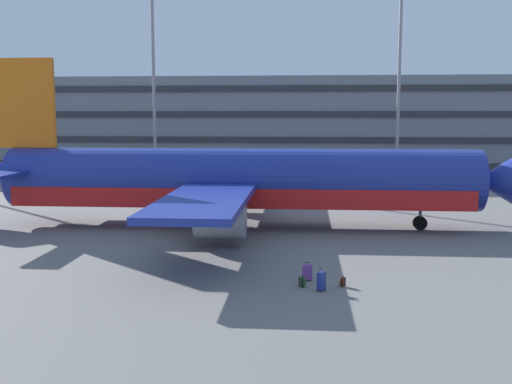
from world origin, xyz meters
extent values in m
plane|color=slate|center=(0.00, 0.00, 0.00)|extent=(600.00, 600.00, 0.00)
cube|color=slate|center=(0.00, 43.72, 6.02)|extent=(167.31, 21.48, 12.04)
cube|color=#2D2D33|center=(0.00, 32.87, 1.51)|extent=(165.64, 0.24, 0.70)
cube|color=#2D2D33|center=(0.00, 32.87, 4.52)|extent=(165.64, 0.24, 0.70)
cube|color=#2D2D33|center=(0.00, 32.87, 7.53)|extent=(165.64, 0.24, 0.70)
cube|color=#2D2D33|center=(0.00, 32.87, 10.54)|extent=(165.64, 0.24, 0.70)
cylinder|color=navy|center=(-1.33, 0.65, 3.26)|extent=(30.82, 4.02, 3.95)
cube|color=red|center=(-1.33, 0.65, 2.17)|extent=(29.59, 3.94, 1.26)
cone|color=navy|center=(15.16, 0.61, 3.26)|extent=(3.17, 3.76, 3.75)
cube|color=orange|center=(-16.14, 0.69, 8.19)|extent=(4.74, 0.37, 5.92)
cube|color=navy|center=(-15.73, 4.44, 3.75)|extent=(1.81, 5.93, 0.20)
cube|color=navy|center=(-15.75, -3.07, 3.75)|extent=(1.81, 5.93, 0.20)
cube|color=navy|center=(-2.31, 9.10, 2.96)|extent=(4.43, 12.95, 0.36)
cube|color=navy|center=(-2.36, -7.79, 2.96)|extent=(4.43, 12.95, 0.36)
cylinder|color=#9E9EA3|center=(-1.82, 6.77, 1.58)|extent=(2.83, 2.18, 2.17)
cylinder|color=#9E9EA3|center=(-1.85, -5.46, 1.58)|extent=(2.83, 2.18, 2.17)
cylinder|color=black|center=(10.37, 0.62, 0.45)|extent=(0.90, 0.35, 0.90)
cylinder|color=slate|center=(10.37, 0.62, 1.09)|extent=(0.20, 0.20, 1.28)
cylinder|color=black|center=(-2.56, 2.33, 0.45)|extent=(0.90, 0.35, 0.90)
cylinder|color=slate|center=(-2.56, 2.33, 1.09)|extent=(0.20, 0.20, 1.28)
cylinder|color=black|center=(-2.57, -1.03, 0.45)|extent=(0.90, 0.35, 0.90)
cylinder|color=slate|center=(-2.57, -1.03, 1.09)|extent=(0.20, 0.20, 1.28)
cylinder|color=gray|center=(-13.92, 28.31, 12.64)|extent=(0.36, 0.36, 25.29)
cylinder|color=gray|center=(13.03, 28.31, 12.89)|extent=(0.36, 0.36, 25.77)
cube|color=navy|center=(3.58, -13.61, 0.43)|extent=(0.40, 0.44, 0.77)
cylinder|color=#333338|center=(3.59, -13.48, 0.89)|extent=(0.02, 0.02, 0.14)
cylinder|color=#333338|center=(3.46, -13.65, 0.89)|extent=(0.02, 0.02, 0.14)
cube|color=black|center=(3.53, -13.57, 0.96)|extent=(0.15, 0.19, 0.02)
cylinder|color=black|center=(3.74, -13.53, 0.03)|extent=(0.05, 0.05, 0.05)
cylinder|color=black|center=(3.56, -13.78, 0.03)|extent=(0.05, 0.05, 0.05)
cylinder|color=black|center=(3.60, -13.43, 0.03)|extent=(0.05, 0.05, 0.05)
cylinder|color=black|center=(3.42, -13.68, 0.03)|extent=(0.05, 0.05, 0.05)
cube|color=#72388C|center=(2.99, -12.04, 0.38)|extent=(0.45, 0.31, 0.66)
cylinder|color=#333338|center=(3.10, -11.95, 0.76)|extent=(0.02, 0.02, 0.11)
cylinder|color=#333338|center=(2.86, -11.97, 0.76)|extent=(0.02, 0.02, 0.11)
cube|color=black|center=(2.98, -11.96, 0.82)|extent=(0.24, 0.04, 0.02)
cylinder|color=black|center=(3.17, -12.14, 0.03)|extent=(0.02, 0.05, 0.05)
cylinder|color=black|center=(2.82, -12.17, 0.03)|extent=(0.02, 0.05, 0.05)
cylinder|color=black|center=(3.15, -11.92, 0.03)|extent=(0.02, 0.05, 0.05)
cylinder|color=black|center=(2.81, -11.95, 0.03)|extent=(0.02, 0.05, 0.05)
ellipsoid|color=#592619|center=(4.51, -12.91, 0.23)|extent=(0.38, 0.35, 0.46)
ellipsoid|color=#592619|center=(4.45, -12.84, 0.16)|extent=(0.23, 0.21, 0.21)
torus|color=black|center=(4.52, -12.93, 0.47)|extent=(0.07, 0.06, 0.08)
cube|color=black|center=(4.49, -13.03, 0.23)|extent=(0.04, 0.04, 0.39)
cube|color=black|center=(4.63, -12.93, 0.23)|extent=(0.04, 0.04, 0.39)
ellipsoid|color=#264C26|center=(2.78, -13.14, 0.25)|extent=(0.39, 0.38, 0.51)
ellipsoid|color=#264C26|center=(2.84, -13.06, 0.18)|extent=(0.24, 0.22, 0.23)
torus|color=black|center=(2.75, -13.17, 0.52)|extent=(0.07, 0.06, 0.08)
cube|color=black|center=(2.64, -13.17, 0.25)|extent=(0.04, 0.04, 0.43)
cube|color=black|center=(2.78, -13.28, 0.25)|extent=(0.04, 0.04, 0.43)
camera|label=1|loc=(2.74, -38.44, 7.39)|focal=42.11mm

